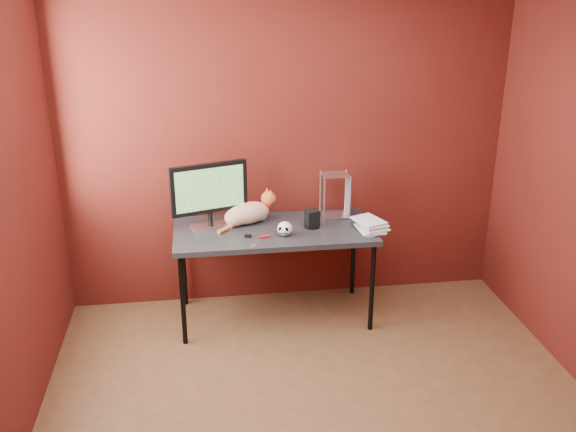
{
  "coord_description": "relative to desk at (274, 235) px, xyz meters",
  "views": [
    {
      "loc": [
        -0.67,
        -3.07,
        2.58
      ],
      "look_at": [
        -0.07,
        1.15,
        0.93
      ],
      "focal_mm": 40.0,
      "sensor_mm": 36.0,
      "label": 1
    }
  ],
  "objects": [
    {
      "name": "cat",
      "position": [
        -0.18,
        0.14,
        0.14
      ],
      "size": [
        0.47,
        0.36,
        0.25
      ],
      "rotation": [
        0.0,
        0.0,
        0.37
      ],
      "color": "#C85F2A",
      "rests_on": "desk"
    },
    {
      "name": "desk",
      "position": [
        0.0,
        0.0,
        0.0
      ],
      "size": [
        1.5,
        0.7,
        0.75
      ],
      "color": "black",
      "rests_on": "ground"
    },
    {
      "name": "washer",
      "position": [
        -0.18,
        -0.29,
        0.05
      ],
      "size": [
        0.05,
        0.05,
        0.0
      ],
      "primitive_type": "cylinder",
      "color": "#BCBDC2",
      "rests_on": "desk"
    },
    {
      "name": "wire_rack",
      "position": [
        0.51,
        0.19,
        0.23
      ],
      "size": [
        0.22,
        0.18,
        0.36
      ],
      "rotation": [
        0.0,
        0.0,
        -0.0
      ],
      "color": "#BCBDC2",
      "rests_on": "desk"
    },
    {
      "name": "speaker",
      "position": [
        0.29,
        -0.01,
        0.11
      ],
      "size": [
        0.12,
        0.12,
        0.13
      ],
      "rotation": [
        0.0,
        0.0,
        0.27
      ],
      "color": "black",
      "rests_on": "desk"
    },
    {
      "name": "skull_mug",
      "position": [
        0.06,
        -0.14,
        0.11
      ],
      "size": [
        0.11,
        0.12,
        0.11
      ],
      "rotation": [
        0.0,
        0.0,
        -0.34
      ],
      "color": "silver",
      "rests_on": "desk"
    },
    {
      "name": "black_gadget",
      "position": [
        -0.21,
        -0.14,
        0.06
      ],
      "size": [
        0.05,
        0.04,
        0.02
      ],
      "primitive_type": "cube",
      "rotation": [
        0.0,
        0.0,
        -0.37
      ],
      "color": "black",
      "rests_on": "desk"
    },
    {
      "name": "pocket_knife",
      "position": [
        -0.09,
        -0.17,
        0.06
      ],
      "size": [
        0.09,
        0.04,
        0.02
      ],
      "primitive_type": "cube",
      "rotation": [
        0.0,
        0.0,
        0.25
      ],
      "color": "#AB0D1C",
      "rests_on": "desk"
    },
    {
      "name": "book_stack",
      "position": [
        0.63,
        -0.14,
        0.53
      ],
      "size": [
        0.26,
        0.29,
        0.97
      ],
      "rotation": [
        0.0,
        0.0,
        0.28
      ],
      "color": "beige",
      "rests_on": "desk"
    },
    {
      "name": "monitor",
      "position": [
        -0.47,
        0.08,
        0.33
      ],
      "size": [
        0.57,
        0.26,
        0.51
      ],
      "rotation": [
        0.0,
        0.0,
        0.3
      ],
      "color": "#BCBDC2",
      "rests_on": "desk"
    },
    {
      "name": "room",
      "position": [
        0.15,
        -1.37,
        0.75
      ],
      "size": [
        3.52,
        3.52,
        2.61
      ],
      "color": "#51321B",
      "rests_on": "ground"
    }
  ]
}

